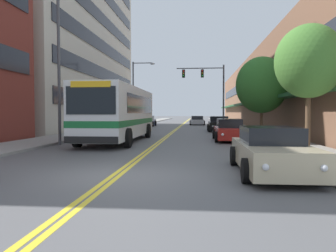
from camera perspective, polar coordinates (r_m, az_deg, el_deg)
ground_plane at (r=46.15m, az=2.37°, el=0.14°), size 240.00×240.00×0.00m
sidewalk_left at (r=47.02m, az=-6.19°, el=0.24°), size 3.01×106.00×0.13m
sidewalk_right at (r=46.33m, az=11.06°, el=0.18°), size 3.01×106.00×0.13m
centre_line at (r=46.15m, az=2.37°, el=0.14°), size 0.34×106.00×0.01m
office_tower_left at (r=42.93m, az=-18.94°, el=14.66°), size 12.08×30.90×22.05m
storefront_row_right at (r=47.30m, az=18.06°, el=5.50°), size 9.10×68.00×8.96m
city_bus at (r=20.62m, az=-8.38°, el=2.51°), size 2.93×10.98×3.27m
car_navy_parked_left_near at (r=43.18m, az=-3.70°, el=0.83°), size 2.18×4.38×1.37m
car_white_parked_left_mid at (r=31.70m, az=-6.92°, el=0.19°), size 2.06×4.56×1.27m
car_beige_parked_right_foreground at (r=10.05m, az=17.50°, el=-4.30°), size 2.05×4.73×1.36m
car_black_parked_right_mid at (r=31.45m, az=8.86°, el=0.28°), size 2.16×4.31×1.43m
car_red_parked_right_far at (r=21.15m, az=10.62°, el=-0.79°), size 1.97×4.89×1.38m
car_silver_moving_lead at (r=47.88m, az=5.13°, el=0.93°), size 2.18×4.64×1.29m
traffic_signal_mast at (r=38.01m, az=7.01°, el=7.33°), size 5.47×0.38×7.21m
street_lamp_left_near at (r=19.23m, az=-17.58°, el=13.54°), size 2.66×0.28×9.44m
street_lamp_left_far at (r=38.84m, az=-5.52°, el=6.58°), size 2.65×0.28×7.73m
street_tree_right_near at (r=14.76m, az=23.33°, el=10.26°), size 2.73×2.73×5.25m
street_tree_right_mid at (r=24.63m, az=15.99°, el=6.88°), size 3.67×3.67×5.66m
fire_hydrant at (r=15.75m, az=18.62°, el=-2.19°), size 0.33×0.25×0.88m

